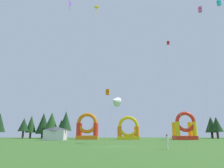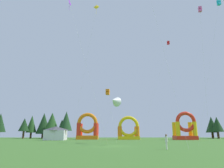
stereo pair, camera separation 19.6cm
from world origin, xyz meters
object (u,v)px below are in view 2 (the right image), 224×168
at_px(kite_red_box, 168,43).
at_px(inflatable_orange_dome, 128,131).
at_px(person_midfield, 166,140).
at_px(inflatable_red_slide, 185,129).
at_px(kite_orange_box, 108,92).
at_px(kite_cyan_box, 219,3).
at_px(kite_purple_diamond, 70,6).
at_px(kite_white_delta, 115,101).
at_px(kite_yellow_diamond, 96,9).
at_px(kite_pink_box, 200,10).
at_px(inflatable_blue_arch, 88,130).
at_px(festival_tent, 56,133).

xyz_separation_m(kite_red_box, inflatable_orange_dome, (-11.21, 7.05, -24.50)).
relative_size(person_midfield, inflatable_orange_dome, 0.26).
distance_m(person_midfield, inflatable_orange_dome, 36.89).
bearing_deg(inflatable_red_slide, kite_orange_box, -140.87).
xyz_separation_m(person_midfield, inflatable_orange_dome, (-1.18, 36.84, 1.32)).
bearing_deg(kite_cyan_box, inflatable_orange_dome, 118.43).
height_order(kite_red_box, inflatable_orange_dome, kite_red_box).
height_order(kite_purple_diamond, kite_white_delta, kite_purple_diamond).
relative_size(kite_red_box, kite_yellow_diamond, 0.98).
xyz_separation_m(kite_purple_diamond, inflatable_orange_dome, (12.20, 30.67, -20.46)).
xyz_separation_m(kite_white_delta, kite_yellow_diamond, (-3.91, -1.31, 19.04)).
bearing_deg(kite_cyan_box, kite_yellow_diamond, 169.53).
bearing_deg(kite_white_delta, kite_pink_box, -13.42).
bearing_deg(kite_yellow_diamond, kite_red_box, 39.78).
bearing_deg(inflatable_orange_dome, kite_white_delta, -101.43).
relative_size(inflatable_blue_arch, inflatable_red_slide, 1.00).
height_order(kite_yellow_diamond, person_midfield, kite_yellow_diamond).
relative_size(kite_orange_box, kite_purple_diamond, 0.45).
relative_size(kite_cyan_box, person_midfield, 15.32).
bearing_deg(inflatable_red_slide, kite_white_delta, -135.47).
bearing_deg(kite_red_box, kite_yellow_diamond, -140.22).
bearing_deg(inflatable_orange_dome, kite_orange_box, -106.57).
bearing_deg(person_midfield, kite_yellow_diamond, 70.04).
xyz_separation_m(kite_purple_diamond, kite_yellow_diamond, (3.83, 7.33, 4.14)).
bearing_deg(inflatable_red_slide, inflatable_orange_dome, 172.82).
bearing_deg(kite_purple_diamond, inflatable_orange_dome, 68.30).
bearing_deg(person_midfield, kite_orange_box, 57.14).
relative_size(inflatable_blue_arch, inflatable_orange_dome, 1.17).
bearing_deg(kite_purple_diamond, person_midfield, -24.77).
height_order(kite_orange_box, festival_tent, kite_orange_box).
bearing_deg(kite_pink_box, kite_yellow_diamond, 172.63).
relative_size(kite_purple_diamond, kite_yellow_diamond, 0.85).
bearing_deg(festival_tent, kite_orange_box, -47.02).
bearing_deg(kite_orange_box, kite_red_box, 36.59).
height_order(person_midfield, inflatable_red_slide, inflatable_red_slide).
relative_size(kite_pink_box, kite_white_delta, 2.88).
height_order(kite_red_box, festival_tent, kite_red_box).
distance_m(inflatable_orange_dome, inflatable_red_slide, 16.05).
height_order(kite_purple_diamond, kite_yellow_diamond, kite_yellow_diamond).
bearing_deg(kite_red_box, inflatable_orange_dome, 147.85).
bearing_deg(festival_tent, inflatable_blue_arch, 40.83).
bearing_deg(inflatable_orange_dome, kite_cyan_box, -61.57).
distance_m(kite_cyan_box, person_midfield, 29.56).
height_order(kite_purple_diamond, festival_tent, kite_purple_diamond).
xyz_separation_m(inflatable_blue_arch, inflatable_red_slide, (28.08, -4.18, 0.08)).
bearing_deg(kite_yellow_diamond, kite_pink_box, -7.37).
height_order(kite_orange_box, kite_pink_box, kite_pink_box).
relative_size(kite_orange_box, inflatable_blue_arch, 1.37).
bearing_deg(kite_pink_box, kite_cyan_box, -30.32).
distance_m(inflatable_orange_dome, festival_tent, 20.51).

